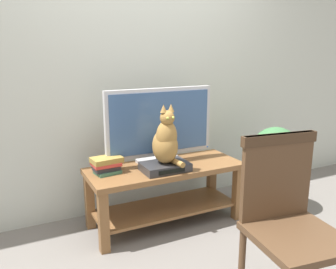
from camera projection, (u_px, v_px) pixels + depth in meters
The scene contains 9 objects.
ground_plane at pixel (193, 258), 2.53m from camera, with size 12.00×12.00×0.00m, color slate.
back_wall at pixel (135, 57), 3.13m from camera, with size 7.00×0.12×2.80m, color #B7BCB2.
tv_stand at pixel (165, 183), 2.96m from camera, with size 1.30×0.51×0.52m.
tv at pixel (160, 125), 2.94m from camera, with size 0.95×0.20×0.64m.
media_box at pixel (165, 167), 2.81m from camera, with size 0.37×0.25×0.07m.
cat at pixel (166, 141), 2.74m from camera, with size 0.20×0.29×0.48m.
wooden_chair at pixel (288, 213), 1.93m from camera, with size 0.53×0.53×1.01m.
book_stack at pixel (107, 165), 2.74m from camera, with size 0.25×0.19×0.13m.
potted_plant at pixel (275, 158), 3.20m from camera, with size 0.45×0.45×0.79m.
Camera 1 is at (-1.16, -1.94, 1.46)m, focal length 37.48 mm.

